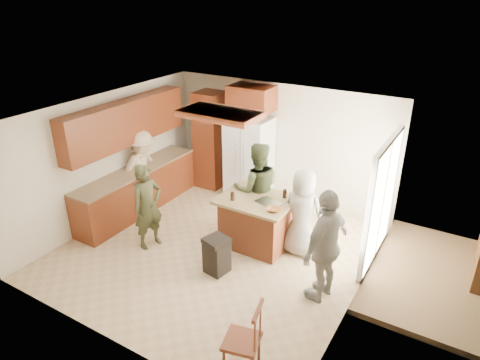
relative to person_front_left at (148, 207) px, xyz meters
The scene contains 12 objects.
person_front_left is the anchor object (origin of this frame).
person_behind_left 1.98m from the person_front_left, 44.34° to the left, with size 0.87×0.54×1.79m, color #384327.
person_behind_right 2.68m from the person_front_left, 25.80° to the left, with size 0.77×0.50×1.58m, color gray.
person_side_right 3.17m from the person_front_left, ahead, with size 1.05×0.54×1.79m, color #9C9B93.
person_counter 1.54m from the person_front_left, 135.38° to the left, with size 1.08×0.50×1.68m, color tan.
left_cabinetry 1.45m from the person_front_left, 142.31° to the left, with size 0.64×3.00×2.30m.
back_wall_units 2.76m from the person_front_left, 94.86° to the left, with size 1.80×0.60×2.45m.
refrigerator 2.66m from the person_front_left, 77.94° to the left, with size 0.90×0.76×1.80m.
kitchen_island 1.93m from the person_front_left, 31.33° to the left, with size 1.28×1.03×0.93m.
island_items 2.09m from the person_front_left, 26.29° to the left, with size 0.94×0.72×0.15m.
trash_bin 1.54m from the person_front_left, ahead, with size 0.44×0.44×0.63m.
spindle_chair 3.24m from the person_front_left, 28.35° to the right, with size 0.50×0.50×0.99m.
Camera 1 is at (3.64, -5.30, 4.34)m, focal length 32.00 mm.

